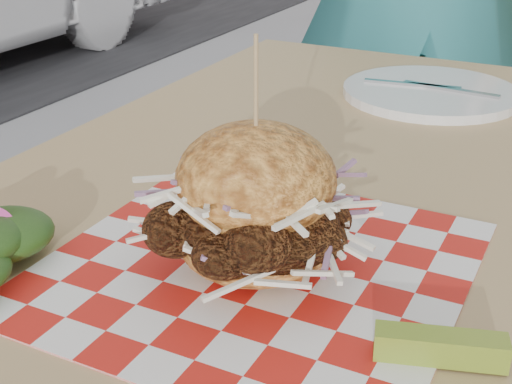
# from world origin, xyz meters

# --- Properties ---
(patio_table) EXTENTS (0.80, 1.20, 0.75)m
(patio_table) POSITION_xyz_m (-0.33, 0.23, 0.67)
(patio_table) COLOR tan
(patio_table) RESTS_ON ground
(patio_chair) EXTENTS (0.54, 0.54, 0.95)m
(patio_chair) POSITION_xyz_m (-0.37, 1.21, 0.55)
(patio_chair) COLOR tan
(patio_chair) RESTS_ON ground
(paper_liner) EXTENTS (0.36, 0.36, 0.00)m
(paper_liner) POSITION_xyz_m (-0.34, 0.01, 0.75)
(paper_liner) COLOR red
(paper_liner) RESTS_ON patio_table
(sandwich) EXTENTS (0.18, 0.18, 0.21)m
(sandwich) POSITION_xyz_m (-0.34, 0.01, 0.81)
(sandwich) COLOR #ED9E43
(sandwich) RESTS_ON paper_liner
(pickle_spear) EXTENTS (0.10, 0.05, 0.02)m
(pickle_spear) POSITION_xyz_m (-0.17, -0.05, 0.76)
(pickle_spear) COLOR olive
(pickle_spear) RESTS_ON paper_liner
(place_setting) EXTENTS (0.27, 0.27, 0.02)m
(place_setting) POSITION_xyz_m (-0.33, 0.59, 0.76)
(place_setting) COLOR white
(place_setting) RESTS_ON patio_table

